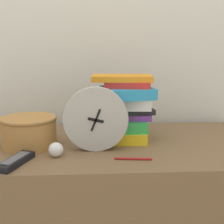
{
  "coord_description": "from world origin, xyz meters",
  "views": [
    {
      "loc": [
        -0.0,
        -0.86,
        1.09
      ],
      "look_at": [
        0.06,
        0.28,
        0.85
      ],
      "focal_mm": 50.0,
      "sensor_mm": 36.0,
      "label": 1
    }
  ],
  "objects_px": {
    "book_stack": "(126,108)",
    "crumpled_paper_ball": "(57,150)",
    "pen": "(134,159)",
    "tv_remote": "(17,161)",
    "basket": "(30,130)",
    "desk_clock": "(97,119)"
  },
  "relations": [
    {
      "from": "pen",
      "to": "basket",
      "type": "bearing_deg",
      "value": 155.23
    },
    {
      "from": "book_stack",
      "to": "basket",
      "type": "distance_m",
      "value": 0.38
    },
    {
      "from": "book_stack",
      "to": "pen",
      "type": "distance_m",
      "value": 0.27
    },
    {
      "from": "crumpled_paper_ball",
      "to": "pen",
      "type": "height_order",
      "value": "crumpled_paper_ball"
    },
    {
      "from": "pen",
      "to": "tv_remote",
      "type": "bearing_deg",
      "value": -177.35
    },
    {
      "from": "pen",
      "to": "book_stack",
      "type": "bearing_deg",
      "value": 91.16
    },
    {
      "from": "book_stack",
      "to": "crumpled_paper_ball",
      "type": "bearing_deg",
      "value": -143.47
    },
    {
      "from": "book_stack",
      "to": "pen",
      "type": "height_order",
      "value": "book_stack"
    },
    {
      "from": "basket",
      "to": "crumpled_paper_ball",
      "type": "distance_m",
      "value": 0.17
    },
    {
      "from": "pen",
      "to": "crumpled_paper_ball",
      "type": "bearing_deg",
      "value": 169.83
    },
    {
      "from": "tv_remote",
      "to": "pen",
      "type": "distance_m",
      "value": 0.38
    },
    {
      "from": "crumpled_paper_ball",
      "to": "basket",
      "type": "bearing_deg",
      "value": 132.1
    },
    {
      "from": "basket",
      "to": "tv_remote",
      "type": "bearing_deg",
      "value": -92.19
    },
    {
      "from": "desk_clock",
      "to": "tv_remote",
      "type": "xyz_separation_m",
      "value": [
        -0.26,
        -0.12,
        -0.1
      ]
    },
    {
      "from": "tv_remote",
      "to": "pen",
      "type": "relative_size",
      "value": 1.31
    },
    {
      "from": "desk_clock",
      "to": "crumpled_paper_ball",
      "type": "xyz_separation_m",
      "value": [
        -0.14,
        -0.06,
        -0.09
      ]
    },
    {
      "from": "book_stack",
      "to": "tv_remote",
      "type": "distance_m",
      "value": 0.47
    },
    {
      "from": "book_stack",
      "to": "basket",
      "type": "height_order",
      "value": "book_stack"
    },
    {
      "from": "tv_remote",
      "to": "book_stack",
      "type": "bearing_deg",
      "value": 33.97
    },
    {
      "from": "book_stack",
      "to": "basket",
      "type": "xyz_separation_m",
      "value": [
        -0.37,
        -0.06,
        -0.07
      ]
    },
    {
      "from": "desk_clock",
      "to": "pen",
      "type": "bearing_deg",
      "value": -40.61
    },
    {
      "from": "basket",
      "to": "pen",
      "type": "distance_m",
      "value": 0.41
    }
  ]
}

